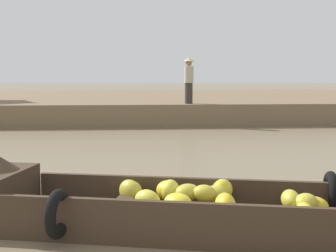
% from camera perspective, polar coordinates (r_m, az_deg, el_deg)
% --- Properties ---
extents(ground_plane, '(300.00, 300.00, 0.00)m').
position_cam_1_polar(ground_plane, '(11.44, -6.59, -2.70)').
color(ground_plane, '#7A6B51').
extents(riverbank_strip, '(160.00, 20.00, 0.81)m').
position_cam_1_polar(riverbank_strip, '(25.72, -5.49, 3.07)').
color(riverbank_strip, '#756047').
rests_on(riverbank_strip, ground).
extents(banana_boat, '(5.82, 2.31, 0.83)m').
position_cam_1_polar(banana_boat, '(5.21, 4.78, -10.07)').
color(banana_boat, '#3D2D21').
rests_on(banana_boat, ground).
extents(vendor_person, '(0.44, 0.44, 1.66)m').
position_cam_1_polar(vendor_person, '(16.42, 2.64, 6.06)').
color(vendor_person, '#332D28').
rests_on(vendor_person, riverbank_strip).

